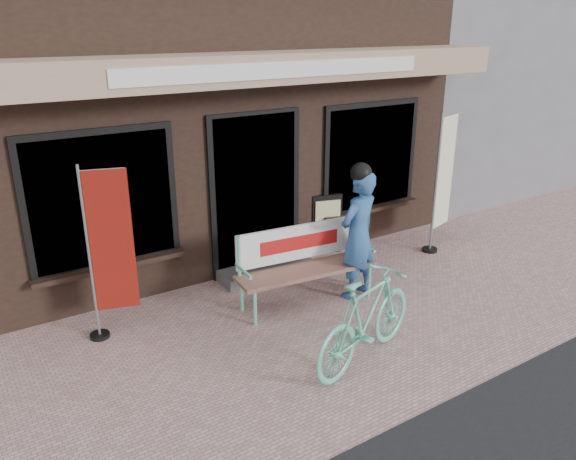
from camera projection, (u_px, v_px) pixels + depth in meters
ground at (345, 330)px, 6.32m from camera, size 70.00×70.00×0.00m
storefront at (163, 39)px, 9.18m from camera, size 7.00×6.77×6.00m
neighbor_right_near at (480, 41)px, 14.00m from camera, size 10.00×7.00×5.60m
bench at (304, 259)px, 6.81m from camera, size 1.80×0.62×0.95m
person at (358, 232)px, 6.85m from camera, size 0.67×0.52×1.72m
bicycle at (366, 319)px, 5.58m from camera, size 1.67×0.89×0.97m
nobori_red at (109, 251)px, 5.88m from camera, size 0.58×0.27×1.95m
nobori_cream at (443, 180)px, 8.27m from camera, size 0.62×0.29×2.08m
menu_stand at (326, 223)px, 8.28m from camera, size 0.46×0.21×0.90m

